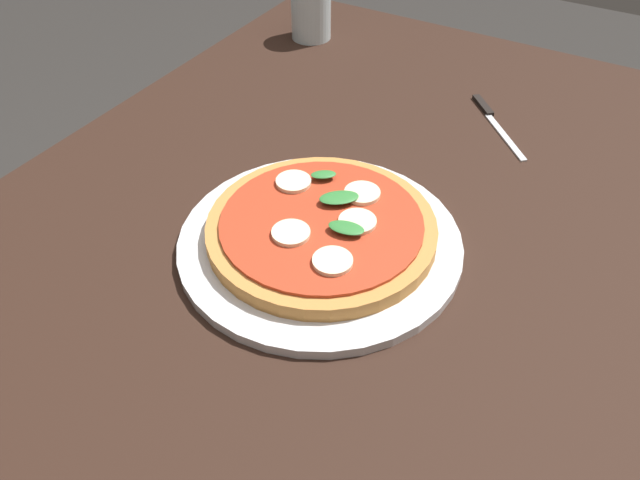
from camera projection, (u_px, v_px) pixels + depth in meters
dining_table at (319, 379)px, 0.70m from camera, size 1.46×0.95×0.76m
serving_tray at (320, 243)px, 0.72m from camera, size 0.32×0.32×0.01m
pizza at (322, 228)px, 0.71m from camera, size 0.26×0.26×0.03m
knife at (490, 118)px, 0.93m from camera, size 0.14×0.13×0.01m
glass_cup at (311, 11)px, 1.10m from camera, size 0.07×0.07×0.09m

